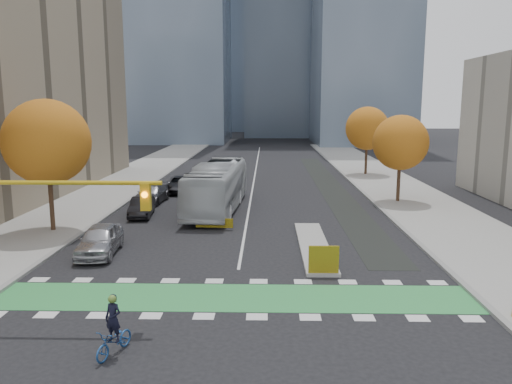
{
  "coord_description": "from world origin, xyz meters",
  "views": [
    {
      "loc": [
        1.35,
        -18.02,
        7.87
      ],
      "look_at": [
        0.75,
        9.66,
        3.0
      ],
      "focal_mm": 35.0,
      "sensor_mm": 36.0,
      "label": 1
    }
  ],
  "objects_px": {
    "tree_east_far": "(367,128)",
    "cyclist": "(114,335)",
    "tree_west": "(47,142)",
    "tree_east_near": "(400,143)",
    "parked_car_a": "(100,240)",
    "hazard_board": "(324,259)",
    "parked_car_d": "(180,184)",
    "bus": "(217,186)",
    "parked_car_c": "(152,194)",
    "parked_car_b": "(142,207)",
    "traffic_signal_west": "(11,212)"
  },
  "relations": [
    {
      "from": "cyclist",
      "to": "bus",
      "type": "xyz_separation_m",
      "value": [
        1.1,
        22.23,
        1.12
      ]
    },
    {
      "from": "hazard_board",
      "to": "parked_car_a",
      "type": "height_order",
      "value": "parked_car_a"
    },
    {
      "from": "traffic_signal_west",
      "to": "parked_car_c",
      "type": "distance_m",
      "value": 22.28
    },
    {
      "from": "hazard_board",
      "to": "bus",
      "type": "bearing_deg",
      "value": 113.47
    },
    {
      "from": "tree_east_far",
      "to": "traffic_signal_west",
      "type": "bearing_deg",
      "value": -117.95
    },
    {
      "from": "parked_car_d",
      "to": "cyclist",
      "type": "bearing_deg",
      "value": -87.23
    },
    {
      "from": "tree_east_near",
      "to": "tree_east_far",
      "type": "height_order",
      "value": "tree_east_far"
    },
    {
      "from": "parked_car_d",
      "to": "bus",
      "type": "bearing_deg",
      "value": -64.63
    },
    {
      "from": "parked_car_a",
      "to": "parked_car_d",
      "type": "height_order",
      "value": "parked_car_a"
    },
    {
      "from": "parked_car_c",
      "to": "parked_car_d",
      "type": "height_order",
      "value": "parked_car_c"
    },
    {
      "from": "bus",
      "to": "parked_car_a",
      "type": "height_order",
      "value": "bus"
    },
    {
      "from": "tree_west",
      "to": "hazard_board",
      "type": "bearing_deg",
      "value": -25.99
    },
    {
      "from": "cyclist",
      "to": "bus",
      "type": "relative_size",
      "value": 0.16
    },
    {
      "from": "tree_east_near",
      "to": "hazard_board",
      "type": "bearing_deg",
      "value": -114.2
    },
    {
      "from": "cyclist",
      "to": "bus",
      "type": "bearing_deg",
      "value": 107.44
    },
    {
      "from": "hazard_board",
      "to": "tree_east_far",
      "type": "relative_size",
      "value": 0.18
    },
    {
      "from": "parked_car_a",
      "to": "parked_car_b",
      "type": "bearing_deg",
      "value": 85.83
    },
    {
      "from": "hazard_board",
      "to": "cyclist",
      "type": "bearing_deg",
      "value": -134.75
    },
    {
      "from": "parked_car_c",
      "to": "parked_car_a",
      "type": "bearing_deg",
      "value": -83.43
    },
    {
      "from": "parked_car_c",
      "to": "parked_car_b",
      "type": "bearing_deg",
      "value": -80.38
    },
    {
      "from": "traffic_signal_west",
      "to": "cyclist",
      "type": "relative_size",
      "value": 4.27
    },
    {
      "from": "tree_east_far",
      "to": "parked_car_b",
      "type": "relative_size",
      "value": 1.87
    },
    {
      "from": "traffic_signal_west",
      "to": "parked_car_b",
      "type": "xyz_separation_m",
      "value": [
        0.39,
        17.03,
        -3.36
      ]
    },
    {
      "from": "traffic_signal_west",
      "to": "parked_car_a",
      "type": "relative_size",
      "value": 1.84
    },
    {
      "from": "traffic_signal_west",
      "to": "bus",
      "type": "distance_m",
      "value": 20.3
    },
    {
      "from": "tree_east_far",
      "to": "cyclist",
      "type": "relative_size",
      "value": 3.83
    },
    {
      "from": "parked_car_c",
      "to": "parked_car_d",
      "type": "xyz_separation_m",
      "value": [
        1.48,
        5.0,
        -0.0
      ]
    },
    {
      "from": "tree_east_near",
      "to": "parked_car_c",
      "type": "relative_size",
      "value": 1.44
    },
    {
      "from": "bus",
      "to": "tree_west",
      "type": "bearing_deg",
      "value": -140.65
    },
    {
      "from": "parked_car_c",
      "to": "bus",
      "type": "bearing_deg",
      "value": -20.55
    },
    {
      "from": "tree_west",
      "to": "tree_east_near",
      "type": "distance_m",
      "value": 26.01
    },
    {
      "from": "tree_west",
      "to": "tree_east_far",
      "type": "relative_size",
      "value": 1.08
    },
    {
      "from": "parked_car_b",
      "to": "parked_car_c",
      "type": "height_order",
      "value": "parked_car_c"
    },
    {
      "from": "hazard_board",
      "to": "parked_car_b",
      "type": "relative_size",
      "value": 0.34
    },
    {
      "from": "hazard_board",
      "to": "parked_car_d",
      "type": "distance_m",
      "value": 24.67
    },
    {
      "from": "tree_west",
      "to": "parked_car_d",
      "type": "relative_size",
      "value": 1.6
    },
    {
      "from": "parked_car_b",
      "to": "tree_east_far",
      "type": "bearing_deg",
      "value": 41.49
    },
    {
      "from": "bus",
      "to": "cyclist",
      "type": "bearing_deg",
      "value": -89.08
    },
    {
      "from": "hazard_board",
      "to": "tree_east_far",
      "type": "distance_m",
      "value": 35.13
    },
    {
      "from": "parked_car_b",
      "to": "bus",
      "type": "bearing_deg",
      "value": 19.11
    },
    {
      "from": "traffic_signal_west",
      "to": "parked_car_a",
      "type": "height_order",
      "value": "traffic_signal_west"
    },
    {
      "from": "cyclist",
      "to": "parked_car_a",
      "type": "bearing_deg",
      "value": 130.83
    },
    {
      "from": "parked_car_a",
      "to": "parked_car_b",
      "type": "xyz_separation_m",
      "value": [
        -0.04,
        9.14,
        -0.12
      ]
    },
    {
      "from": "tree_east_far",
      "to": "cyclist",
      "type": "height_order",
      "value": "tree_east_far"
    },
    {
      "from": "traffic_signal_west",
      "to": "parked_car_b",
      "type": "relative_size",
      "value": 2.08
    },
    {
      "from": "traffic_signal_west",
      "to": "bus",
      "type": "height_order",
      "value": "traffic_signal_west"
    },
    {
      "from": "traffic_signal_west",
      "to": "parked_car_d",
      "type": "xyz_separation_m",
      "value": [
        1.43,
        27.03,
        -3.32
      ]
    },
    {
      "from": "tree_west",
      "to": "parked_car_a",
      "type": "relative_size",
      "value": 1.77
    },
    {
      "from": "cyclist",
      "to": "bus",
      "type": "distance_m",
      "value": 22.29
    },
    {
      "from": "parked_car_c",
      "to": "parked_car_d",
      "type": "relative_size",
      "value": 0.96
    }
  ]
}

